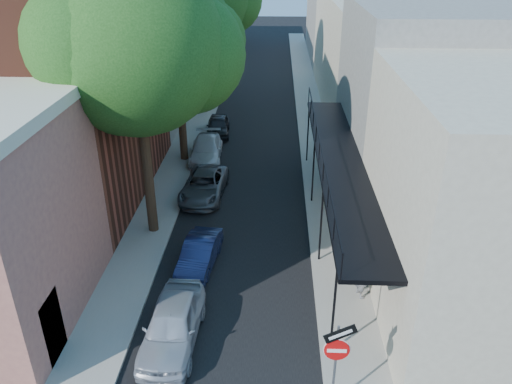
# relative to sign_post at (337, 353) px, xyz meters

# --- Properties ---
(road_surface) EXTENTS (6.00, 64.00, 0.01)m
(road_surface) POSITION_rel_sign_post_xyz_m (-3.16, 29.03, -2.03)
(road_surface) COLOR black
(road_surface) RESTS_ON ground
(sidewalk_left) EXTENTS (2.00, 64.00, 0.12)m
(sidewalk_left) POSITION_rel_sign_post_xyz_m (-7.16, 29.03, -1.98)
(sidewalk_left) COLOR gray
(sidewalk_left) RESTS_ON ground
(sidewalk_right) EXTENTS (2.00, 64.00, 0.12)m
(sidewalk_right) POSITION_rel_sign_post_xyz_m (0.84, 29.03, -1.98)
(sidewalk_right) COLOR gray
(sidewalk_right) RESTS_ON ground
(buildings_left) EXTENTS (10.10, 59.10, 12.00)m
(buildings_left) POSITION_rel_sign_post_xyz_m (-12.46, 27.79, 2.90)
(buildings_left) COLOR tan
(buildings_left) RESTS_ON ground
(buildings_right) EXTENTS (9.80, 55.00, 10.00)m
(buildings_right) POSITION_rel_sign_post_xyz_m (5.83, 28.51, 2.39)
(buildings_right) COLOR beige
(buildings_right) RESTS_ON ground
(sign_post) EXTENTS (0.89, 0.17, 2.99)m
(sign_post) POSITION_rel_sign_post_xyz_m (0.00, 0.00, 0.00)
(sign_post) COLOR #595B60
(sign_post) RESTS_ON ground
(oak_near) EXTENTS (7.48, 6.80, 11.42)m
(oak_near) POSITION_rel_sign_post_xyz_m (-6.53, 9.29, 5.84)
(oak_near) COLOR #372416
(oak_near) RESTS_ON ground
(oak_mid) EXTENTS (6.60, 6.00, 10.20)m
(oak_mid) POSITION_rel_sign_post_xyz_m (-6.58, 17.26, 5.02)
(oak_mid) COLOR #372416
(oak_mid) RESTS_ON ground
(parked_car_a) EXTENTS (1.76, 4.11, 1.38)m
(parked_car_a) POSITION_rel_sign_post_xyz_m (-4.80, 2.37, -1.34)
(parked_car_a) COLOR #A0A6B2
(parked_car_a) RESTS_ON ground
(parked_car_b) EXTENTS (1.54, 3.49, 1.11)m
(parked_car_b) POSITION_rel_sign_post_xyz_m (-4.56, 6.54, -1.48)
(parked_car_b) COLOR #161E46
(parked_car_b) RESTS_ON ground
(parked_car_c) EXTENTS (2.23, 4.42, 1.20)m
(parked_car_c) POSITION_rel_sign_post_xyz_m (-5.18, 12.53, -1.44)
(parked_car_c) COLOR #4D4F54
(parked_car_c) RESTS_ON ground
(parked_car_d) EXTENTS (1.97, 4.41, 1.26)m
(parked_car_d) POSITION_rel_sign_post_xyz_m (-5.69, 17.15, -1.41)
(parked_car_d) COLOR silver
(parked_car_d) RESTS_ON ground
(parked_car_e) EXTENTS (1.68, 3.67, 1.22)m
(parked_car_e) POSITION_rel_sign_post_xyz_m (-5.46, 21.40, -1.43)
(parked_car_e) COLOR black
(parked_car_e) RESTS_ON ground
(pedestrian) EXTENTS (0.63, 0.78, 1.85)m
(pedestrian) POSITION_rel_sign_post_xyz_m (1.44, 4.82, -0.99)
(pedestrian) COLOR slate
(pedestrian) RESTS_ON sidewalk_right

